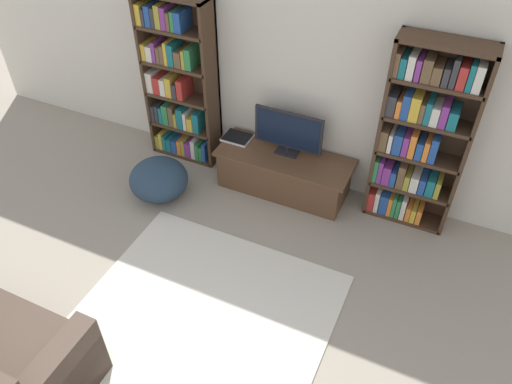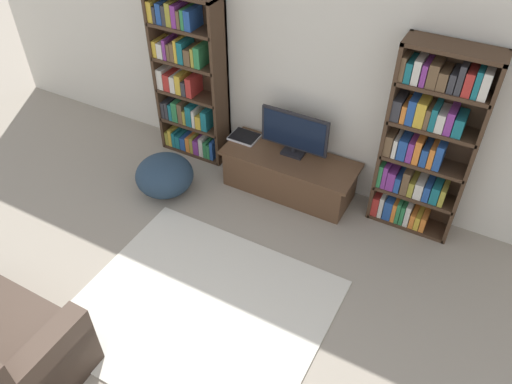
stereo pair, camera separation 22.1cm
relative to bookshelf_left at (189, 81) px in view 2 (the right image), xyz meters
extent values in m
cube|color=silver|center=(1.48, 0.18, 0.37)|extent=(8.80, 0.06, 2.60)
cube|color=#422D1E|center=(-0.36, -0.02, 0.04)|extent=(0.04, 0.30, 1.94)
cube|color=#422D1E|center=(0.43, -0.02, 0.04)|extent=(0.04, 0.30, 1.94)
cube|color=#422D1E|center=(0.03, 0.11, 0.04)|extent=(0.82, 0.04, 1.94)
cube|color=#422D1E|center=(0.03, -0.02, -0.91)|extent=(0.79, 0.30, 0.04)
cube|color=#9E9333|center=(-0.32, -0.03, -0.80)|extent=(0.05, 0.24, 0.18)
cube|color=gold|center=(-0.27, -0.03, -0.78)|extent=(0.04, 0.24, 0.22)
cube|color=#196B75|center=(-0.22, -0.03, -0.79)|extent=(0.04, 0.24, 0.20)
cube|color=#196B75|center=(-0.16, -0.03, -0.81)|extent=(0.06, 0.24, 0.17)
cube|color=#234C99|center=(-0.08, -0.03, -0.81)|extent=(0.07, 0.24, 0.17)
cube|color=orange|center=(-0.01, -0.03, -0.80)|extent=(0.05, 0.24, 0.19)
cube|color=#9E9333|center=(0.05, -0.03, -0.79)|extent=(0.04, 0.24, 0.21)
cube|color=#7F338C|center=(0.11, -0.03, -0.80)|extent=(0.08, 0.24, 0.19)
cube|color=silver|center=(0.19, -0.03, -0.77)|extent=(0.05, 0.24, 0.24)
cube|color=#2D7F47|center=(0.24, -0.03, -0.79)|extent=(0.04, 0.24, 0.21)
cube|color=#2D7F47|center=(0.29, -0.03, -0.80)|extent=(0.04, 0.24, 0.18)
cube|color=#234C99|center=(0.33, -0.03, -0.77)|extent=(0.04, 0.24, 0.24)
cube|color=#422D1E|center=(0.03, -0.02, -0.52)|extent=(0.79, 0.30, 0.04)
cube|color=#333338|center=(-0.32, -0.03, -0.40)|extent=(0.05, 0.24, 0.20)
cube|color=#333338|center=(-0.26, -0.03, -0.40)|extent=(0.04, 0.24, 0.21)
cube|color=#196B75|center=(-0.21, -0.03, -0.40)|extent=(0.05, 0.24, 0.21)
cube|color=#2D7F47|center=(-0.15, -0.03, -0.38)|extent=(0.08, 0.24, 0.25)
cube|color=brown|center=(-0.07, -0.03, -0.38)|extent=(0.06, 0.24, 0.25)
cube|color=#9E9333|center=(-0.02, -0.03, -0.42)|extent=(0.04, 0.24, 0.18)
cube|color=#196B75|center=(0.05, -0.03, -0.38)|extent=(0.08, 0.24, 0.25)
cube|color=silver|center=(0.11, -0.03, -0.40)|extent=(0.04, 0.24, 0.22)
cube|color=gold|center=(0.18, -0.03, -0.42)|extent=(0.07, 0.24, 0.16)
cube|color=#196B75|center=(0.26, -0.03, -0.38)|extent=(0.07, 0.24, 0.24)
cube|color=#422D1E|center=(0.03, -0.02, -0.14)|extent=(0.79, 0.30, 0.04)
cube|color=silver|center=(-0.30, -0.03, 0.00)|extent=(0.08, 0.24, 0.24)
cube|color=#B72D28|center=(-0.21, -0.03, -0.02)|extent=(0.08, 0.24, 0.20)
cube|color=silver|center=(-0.13, -0.03, -0.02)|extent=(0.07, 0.24, 0.19)
cube|color=gold|center=(-0.05, -0.03, 0.00)|extent=(0.07, 0.24, 0.23)
cube|color=#333338|center=(0.02, -0.03, -0.03)|extent=(0.06, 0.24, 0.17)
cube|color=#B72D28|center=(0.09, -0.03, 0.00)|extent=(0.07, 0.24, 0.23)
cube|color=#422D1E|center=(0.03, -0.02, 0.25)|extent=(0.79, 0.30, 0.04)
cube|color=gold|center=(-0.31, -0.03, 0.36)|extent=(0.05, 0.24, 0.18)
cube|color=silver|center=(-0.25, -0.03, 0.35)|extent=(0.07, 0.24, 0.17)
cube|color=#7F338C|center=(-0.18, -0.03, 0.38)|extent=(0.04, 0.24, 0.22)
cube|color=brown|center=(-0.13, -0.03, 0.36)|extent=(0.04, 0.24, 0.18)
cube|color=brown|center=(-0.08, -0.03, 0.37)|extent=(0.05, 0.24, 0.21)
cube|color=gold|center=(-0.03, -0.03, 0.39)|extent=(0.04, 0.24, 0.25)
cube|color=#196B75|center=(0.02, -0.03, 0.39)|extent=(0.07, 0.24, 0.24)
cube|color=brown|center=(0.11, -0.03, 0.36)|extent=(0.08, 0.24, 0.18)
cube|color=#9E9333|center=(0.18, -0.03, 0.37)|extent=(0.04, 0.24, 0.21)
cube|color=#2D7F47|center=(0.23, -0.03, 0.38)|extent=(0.07, 0.24, 0.23)
cube|color=#422D1E|center=(0.03, -0.02, 0.64)|extent=(0.79, 0.30, 0.04)
cube|color=gold|center=(-0.31, -0.03, 0.76)|extent=(0.06, 0.24, 0.22)
cube|color=#333338|center=(-0.25, -0.03, 0.74)|extent=(0.04, 0.24, 0.17)
cube|color=#234C99|center=(-0.20, -0.03, 0.76)|extent=(0.06, 0.24, 0.22)
cube|color=#333338|center=(-0.13, -0.03, 0.76)|extent=(0.05, 0.24, 0.20)
cube|color=#9E9333|center=(-0.08, -0.03, 0.78)|extent=(0.06, 0.24, 0.24)
cube|color=#7F338C|center=(-0.01, -0.03, 0.77)|extent=(0.06, 0.24, 0.23)
cube|color=brown|center=(0.04, -0.03, 0.75)|extent=(0.04, 0.24, 0.19)
cube|color=#2D7F47|center=(0.09, -0.03, 0.76)|extent=(0.04, 0.24, 0.21)
cube|color=#234C99|center=(0.15, -0.03, 0.76)|extent=(0.07, 0.24, 0.21)
cube|color=#422D1E|center=(2.28, -0.02, 0.04)|extent=(0.04, 0.30, 1.94)
cube|color=#422D1E|center=(3.06, -0.02, 0.04)|extent=(0.04, 0.30, 1.94)
cube|color=#422D1E|center=(2.67, 0.11, 0.04)|extent=(0.82, 0.04, 1.94)
cube|color=#422D1E|center=(2.67, -0.02, 0.99)|extent=(0.82, 0.30, 0.04)
cube|color=#422D1E|center=(2.67, -0.02, -0.91)|extent=(0.79, 0.30, 0.04)
cube|color=#B72D28|center=(2.33, -0.03, -0.78)|extent=(0.07, 0.24, 0.23)
cube|color=silver|center=(2.39, -0.03, -0.77)|extent=(0.04, 0.24, 0.25)
cube|color=#234C99|center=(2.46, -0.03, -0.78)|extent=(0.08, 0.24, 0.23)
cube|color=orange|center=(2.53, -0.03, -0.78)|extent=(0.04, 0.24, 0.23)
cube|color=#2D7F47|center=(2.57, -0.03, -0.77)|extent=(0.04, 0.24, 0.25)
cube|color=#2D7F47|center=(2.61, -0.03, -0.78)|extent=(0.04, 0.24, 0.23)
cube|color=silver|center=(2.66, -0.03, -0.77)|extent=(0.05, 0.24, 0.25)
cube|color=orange|center=(2.72, -0.03, -0.81)|extent=(0.05, 0.24, 0.17)
cube|color=gold|center=(2.77, -0.03, -0.81)|extent=(0.05, 0.24, 0.16)
cube|color=orange|center=(2.83, -0.03, -0.81)|extent=(0.05, 0.24, 0.17)
cube|color=#422D1E|center=(2.67, -0.02, -0.52)|extent=(0.79, 0.30, 0.04)
cube|color=#2D7F47|center=(2.31, -0.03, -0.38)|extent=(0.04, 0.24, 0.25)
cube|color=#7F338C|center=(2.36, -0.03, -0.38)|extent=(0.04, 0.24, 0.26)
cube|color=#7F338C|center=(2.43, -0.03, -0.40)|extent=(0.08, 0.24, 0.21)
cube|color=#234C99|center=(2.49, -0.03, -0.42)|extent=(0.05, 0.24, 0.17)
cube|color=brown|center=(2.56, -0.03, -0.38)|extent=(0.07, 0.24, 0.26)
cube|color=#9E9333|center=(2.63, -0.03, -0.42)|extent=(0.05, 0.24, 0.17)
cube|color=silver|center=(2.70, -0.03, -0.42)|extent=(0.08, 0.24, 0.17)
cube|color=#234C99|center=(2.78, -0.03, -0.42)|extent=(0.06, 0.24, 0.17)
cube|color=#196B75|center=(2.85, -0.03, -0.41)|extent=(0.08, 0.24, 0.19)
cube|color=#9E9333|center=(2.92, -0.03, -0.41)|extent=(0.05, 0.24, 0.19)
cube|color=#422D1E|center=(2.67, -0.02, -0.14)|extent=(0.79, 0.30, 0.04)
cube|color=brown|center=(2.33, -0.03, -0.01)|extent=(0.07, 0.24, 0.22)
cube|color=silver|center=(2.39, -0.03, -0.02)|extent=(0.04, 0.24, 0.20)
cube|color=#234C99|center=(2.46, -0.03, -0.01)|extent=(0.08, 0.24, 0.21)
cube|color=#7F338C|center=(2.54, -0.03, -0.01)|extent=(0.05, 0.24, 0.21)
cube|color=orange|center=(2.60, -0.03, 0.01)|extent=(0.06, 0.24, 0.25)
cube|color=#234C99|center=(2.67, -0.03, -0.03)|extent=(0.06, 0.24, 0.18)
cube|color=orange|center=(2.73, -0.03, -0.01)|extent=(0.05, 0.24, 0.21)
cube|color=#234C99|center=(2.79, -0.03, 0.01)|extent=(0.06, 0.24, 0.26)
cube|color=#422D1E|center=(2.67, -0.02, 0.25)|extent=(0.79, 0.30, 0.04)
cube|color=#333338|center=(2.33, -0.03, 0.37)|extent=(0.08, 0.24, 0.21)
cube|color=orange|center=(2.40, -0.03, 0.36)|extent=(0.04, 0.24, 0.17)
cube|color=#234C99|center=(2.46, -0.03, 0.39)|extent=(0.07, 0.24, 0.24)
cube|color=gold|center=(2.54, -0.03, 0.39)|extent=(0.08, 0.24, 0.24)
cube|color=brown|center=(2.61, -0.03, 0.36)|extent=(0.04, 0.24, 0.19)
cube|color=#196B75|center=(2.66, -0.03, 0.38)|extent=(0.05, 0.24, 0.22)
cube|color=silver|center=(2.72, -0.03, 0.36)|extent=(0.07, 0.24, 0.18)
cube|color=#7F338C|center=(2.79, -0.03, 0.38)|extent=(0.06, 0.24, 0.22)
cube|color=#196B75|center=(2.87, -0.03, 0.36)|extent=(0.08, 0.24, 0.18)
cube|color=#422D1E|center=(2.67, -0.02, 0.64)|extent=(0.79, 0.30, 0.04)
cube|color=brown|center=(2.32, -0.03, 0.77)|extent=(0.04, 0.24, 0.22)
cube|color=#196B75|center=(2.37, -0.03, 0.75)|extent=(0.05, 0.24, 0.18)
cube|color=silver|center=(2.43, -0.03, 0.76)|extent=(0.06, 0.24, 0.22)
cube|color=#7F338C|center=(2.49, -0.03, 0.75)|extent=(0.04, 0.24, 0.19)
cube|color=brown|center=(2.57, -0.03, 0.76)|extent=(0.08, 0.24, 0.21)
cube|color=brown|center=(2.65, -0.03, 0.74)|extent=(0.08, 0.24, 0.16)
cube|color=#333338|center=(2.72, -0.03, 0.74)|extent=(0.05, 0.24, 0.17)
cube|color=#333338|center=(2.78, -0.03, 0.78)|extent=(0.05, 0.24, 0.25)
cube|color=#B72D28|center=(2.85, -0.03, 0.76)|extent=(0.07, 0.24, 0.21)
cube|color=#196B75|center=(2.91, -0.03, 0.77)|extent=(0.05, 0.24, 0.24)
cube|color=silver|center=(2.97, -0.03, 0.77)|extent=(0.07, 0.24, 0.24)
cube|color=brown|center=(1.35, -0.16, -0.72)|extent=(1.38, 0.52, 0.41)
cube|color=brown|center=(1.35, -0.16, -0.50)|extent=(1.47, 0.56, 0.04)
cube|color=black|center=(1.35, -0.08, -0.46)|extent=(0.24, 0.16, 0.03)
cylinder|color=black|center=(1.35, -0.08, -0.42)|extent=(0.04, 0.04, 0.05)
cube|color=black|center=(1.35, -0.08, -0.19)|extent=(0.75, 0.04, 0.42)
cube|color=black|center=(1.35, -0.10, -0.19)|extent=(0.69, 0.00, 0.38)
cube|color=silver|center=(0.75, -0.07, -0.47)|extent=(0.31, 0.25, 0.02)
cube|color=black|center=(0.75, -0.07, -0.45)|extent=(0.30, 0.24, 0.00)
cube|color=beige|center=(1.38, -1.98, -0.92)|extent=(2.12, 1.84, 0.02)
cube|color=#423328|center=(0.87, -3.15, -0.61)|extent=(0.18, 0.83, 0.64)
ellipsoid|color=#23384C|center=(0.16, -0.82, -0.71)|extent=(0.63, 0.63, 0.43)
camera|label=1|loc=(2.86, -4.15, 2.71)|focal=35.00mm
camera|label=2|loc=(3.06, -4.05, 2.71)|focal=35.00mm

